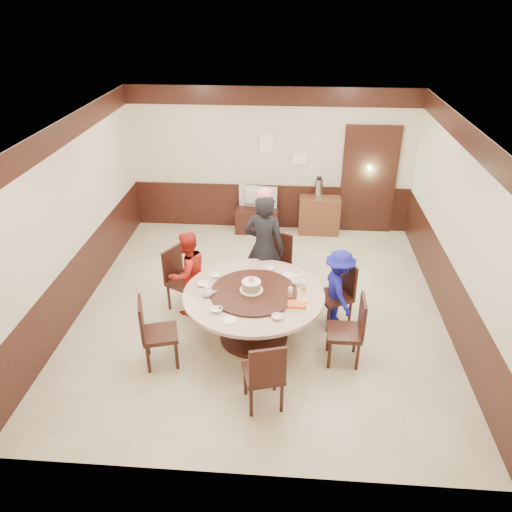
# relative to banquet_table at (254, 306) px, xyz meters

# --- Properties ---
(room) EXTENTS (6.00, 6.04, 2.84)m
(room) POSITION_rel_banquet_table_xyz_m (0.05, 0.76, 0.55)
(room) COLOR beige
(room) RESTS_ON ground
(banquet_table) EXTENTS (1.92, 1.92, 0.78)m
(banquet_table) POSITION_rel_banquet_table_xyz_m (0.00, 0.00, 0.00)
(banquet_table) COLOR black
(banquet_table) RESTS_ON ground
(chair_0) EXTENTS (0.60, 0.59, 0.97)m
(chair_0) POSITION_rel_banquet_table_xyz_m (1.15, 0.47, -0.23)
(chair_0) COLOR black
(chair_0) RESTS_ON ground
(chair_1) EXTENTS (0.57, 0.57, 0.97)m
(chair_1) POSITION_rel_banquet_table_xyz_m (0.24, 1.26, -0.23)
(chair_1) COLOR black
(chair_1) RESTS_ON ground
(chair_2) EXTENTS (0.60, 0.59, 0.97)m
(chair_2) POSITION_rel_banquet_table_xyz_m (-1.13, 0.70, -0.23)
(chair_2) COLOR black
(chair_2) RESTS_ON ground
(chair_3) EXTENTS (0.55, 0.55, 0.97)m
(chair_3) POSITION_rel_banquet_table_xyz_m (-1.18, -0.61, -0.23)
(chair_3) COLOR black
(chair_3) RESTS_ON ground
(chair_4) EXTENTS (0.54, 0.55, 0.97)m
(chair_4) POSITION_rel_banquet_table_xyz_m (0.22, -1.27, -0.23)
(chair_4) COLOR black
(chair_4) RESTS_ON ground
(chair_5) EXTENTS (0.45, 0.44, 0.97)m
(chair_5) POSITION_rel_banquet_table_xyz_m (1.23, -0.39, -0.23)
(chair_5) COLOR black
(chair_5) RESTS_ON ground
(person_standing) EXTENTS (0.72, 0.55, 1.76)m
(person_standing) POSITION_rel_banquet_table_xyz_m (0.07, 1.07, 0.35)
(person_standing) COLOR black
(person_standing) RESTS_ON ground
(person_red) EXTENTS (0.80, 0.81, 1.31)m
(person_red) POSITION_rel_banquet_table_xyz_m (-1.02, 0.60, 0.12)
(person_red) COLOR #B42118
(person_red) RESTS_ON ground
(person_blue) EXTENTS (0.61, 0.85, 1.19)m
(person_blue) POSITION_rel_banquet_table_xyz_m (1.18, 0.44, 0.06)
(person_blue) COLOR #171792
(person_blue) RESTS_ON ground
(birthday_cake) EXTENTS (0.32, 0.32, 0.21)m
(birthday_cake) POSITION_rel_banquet_table_xyz_m (-0.03, 0.01, 0.32)
(birthday_cake) COLOR white
(birthday_cake) RESTS_ON banquet_table
(teapot_left) EXTENTS (0.17, 0.15, 0.13)m
(teapot_left) POSITION_rel_banquet_table_xyz_m (-0.61, -0.13, 0.28)
(teapot_left) COLOR white
(teapot_left) RESTS_ON banquet_table
(teapot_right) EXTENTS (0.17, 0.15, 0.13)m
(teapot_right) POSITION_rel_banquet_table_xyz_m (0.57, 0.25, 0.28)
(teapot_right) COLOR white
(teapot_right) RESTS_ON banquet_table
(bowl_0) EXTENTS (0.14, 0.14, 0.04)m
(bowl_0) POSITION_rel_banquet_table_xyz_m (-0.58, 0.38, 0.23)
(bowl_0) COLOR white
(bowl_0) RESTS_ON banquet_table
(bowl_1) EXTENTS (0.15, 0.15, 0.05)m
(bowl_1) POSITION_rel_banquet_table_xyz_m (0.34, -0.56, 0.24)
(bowl_1) COLOR white
(bowl_1) RESTS_ON banquet_table
(bowl_2) EXTENTS (0.15, 0.15, 0.04)m
(bowl_2) POSITION_rel_banquet_table_xyz_m (-0.44, -0.46, 0.23)
(bowl_2) COLOR white
(bowl_2) RESTS_ON banquet_table
(bowl_3) EXTENTS (0.15, 0.15, 0.05)m
(bowl_3) POSITION_rel_banquet_table_xyz_m (0.65, -0.18, 0.24)
(bowl_3) COLOR white
(bowl_3) RESTS_ON banquet_table
(bowl_4) EXTENTS (0.16, 0.16, 0.04)m
(bowl_4) POSITION_rel_banquet_table_xyz_m (-0.72, 0.14, 0.24)
(bowl_4) COLOR white
(bowl_4) RESTS_ON banquet_table
(bowl_5) EXTENTS (0.14, 0.14, 0.04)m
(bowl_5) POSITION_rel_banquet_table_xyz_m (0.19, 0.63, 0.24)
(bowl_5) COLOR white
(bowl_5) RESTS_ON banquet_table
(saucer_near) EXTENTS (0.18, 0.18, 0.01)m
(saucer_near) POSITION_rel_banquet_table_xyz_m (-0.25, -0.65, 0.22)
(saucer_near) COLOR white
(saucer_near) RESTS_ON banquet_table
(saucer_far) EXTENTS (0.18, 0.18, 0.01)m
(saucer_far) POSITION_rel_banquet_table_xyz_m (0.45, 0.50, 0.22)
(saucer_far) COLOR white
(saucer_far) RESTS_ON banquet_table
(shrimp_platter) EXTENTS (0.30, 0.20, 0.06)m
(shrimp_platter) POSITION_rel_banquet_table_xyz_m (0.58, -0.30, 0.24)
(shrimp_platter) COLOR white
(shrimp_platter) RESTS_ON banquet_table
(bottle_0) EXTENTS (0.06, 0.06, 0.16)m
(bottle_0) POSITION_rel_banquet_table_xyz_m (0.49, -0.09, 0.30)
(bottle_0) COLOR white
(bottle_0) RESTS_ON banquet_table
(bottle_1) EXTENTS (0.06, 0.06, 0.16)m
(bottle_1) POSITION_rel_banquet_table_xyz_m (0.67, 0.05, 0.30)
(bottle_1) COLOR white
(bottle_1) RESTS_ON banquet_table
(bottle_2) EXTENTS (0.06, 0.06, 0.16)m
(bottle_2) POSITION_rel_banquet_table_xyz_m (0.58, 0.37, 0.30)
(bottle_2) COLOR white
(bottle_2) RESTS_ON banquet_table
(tv_stand) EXTENTS (0.85, 0.45, 0.50)m
(tv_stand) POSITION_rel_banquet_table_xyz_m (-0.21, 3.49, -0.28)
(tv_stand) COLOR black
(tv_stand) RESTS_ON ground
(television) EXTENTS (0.77, 0.21, 0.44)m
(television) POSITION_rel_banquet_table_xyz_m (-0.21, 3.49, 0.19)
(television) COLOR #939396
(television) RESTS_ON tv_stand
(side_cabinet) EXTENTS (0.80, 0.40, 0.75)m
(side_cabinet) POSITION_rel_banquet_table_xyz_m (1.02, 3.52, -0.16)
(side_cabinet) COLOR brown
(side_cabinet) RESTS_ON ground
(thermos) EXTENTS (0.15, 0.15, 0.38)m
(thermos) POSITION_rel_banquet_table_xyz_m (0.98, 3.52, 0.41)
(thermos) COLOR silver
(thermos) RESTS_ON side_cabinet
(notice_left) EXTENTS (0.25, 0.00, 0.35)m
(notice_left) POSITION_rel_banquet_table_xyz_m (-0.06, 3.70, 1.22)
(notice_left) COLOR white
(notice_left) RESTS_ON room
(notice_right) EXTENTS (0.30, 0.00, 0.22)m
(notice_right) POSITION_rel_banquet_table_xyz_m (0.59, 3.70, 0.92)
(notice_right) COLOR white
(notice_right) RESTS_ON room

